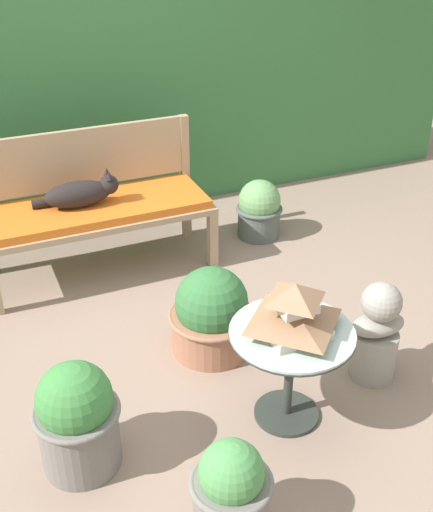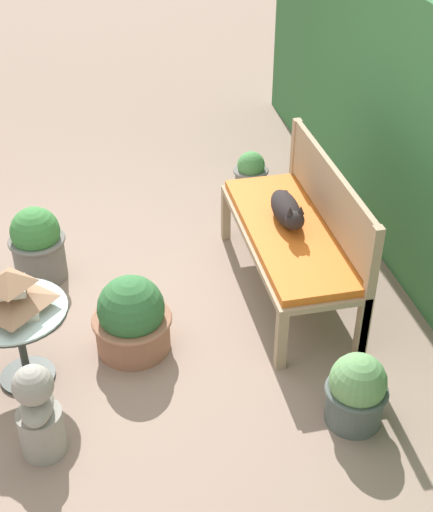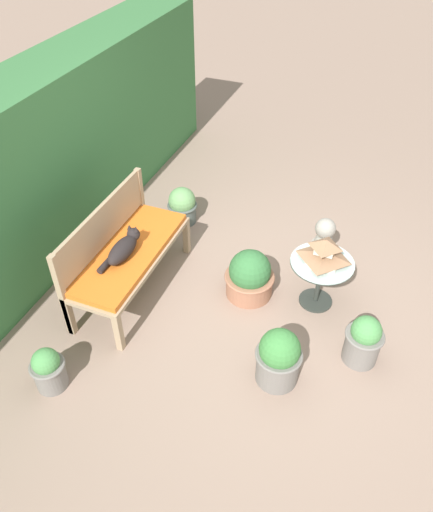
{
  "view_description": "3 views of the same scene",
  "coord_description": "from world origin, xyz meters",
  "px_view_note": "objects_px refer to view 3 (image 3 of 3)",
  "views": [
    {
      "loc": [
        -0.91,
        -2.51,
        2.25
      ],
      "look_at": [
        0.3,
        0.3,
        0.48
      ],
      "focal_mm": 45.0,
      "sensor_mm": 36.0,
      "label": 1
    },
    {
      "loc": [
        3.47,
        -0.08,
        2.94
      ],
      "look_at": [
        0.23,
        0.63,
        0.62
      ],
      "focal_mm": 50.0,
      "sensor_mm": 36.0,
      "label": 2
    },
    {
      "loc": [
        -3.13,
        -0.85,
        3.47
      ],
      "look_at": [
        0.06,
        0.41,
        0.49
      ],
      "focal_mm": 35.0,
      "sensor_mm": 36.0,
      "label": 3
    }
  ],
  "objects_px": {
    "potted_plant_hedge_corner": "(279,358)",
    "garden_bench": "(131,256)",
    "pagoda_birdhouse": "(324,253)",
    "potted_plant_bench_left": "(364,340)",
    "potted_plant_bench_right": "(250,276)",
    "garden_bust": "(323,243)",
    "potted_plant_table_far": "(182,206)",
    "potted_plant_table_near": "(48,369)",
    "patio_table": "(321,271)",
    "cat": "(123,248)"
  },
  "relations": [
    {
      "from": "garden_bench",
      "to": "garden_bust",
      "type": "distance_m",
      "value": 1.92
    },
    {
      "from": "patio_table",
      "to": "pagoda_birdhouse",
      "type": "distance_m",
      "value": 0.22
    },
    {
      "from": "cat",
      "to": "potted_plant_hedge_corner",
      "type": "xyz_separation_m",
      "value": [
        -0.42,
        -1.6,
        -0.31
      ]
    },
    {
      "from": "potted_plant_hedge_corner",
      "to": "potted_plant_bench_left",
      "type": "bearing_deg",
      "value": -52.93
    },
    {
      "from": "garden_bench",
      "to": "pagoda_birdhouse",
      "type": "distance_m",
      "value": 1.77
    },
    {
      "from": "potted_plant_bench_right",
      "to": "potted_plant_table_far",
      "type": "height_order",
      "value": "potted_plant_bench_right"
    },
    {
      "from": "cat",
      "to": "potted_plant_bench_right",
      "type": "bearing_deg",
      "value": -66.4
    },
    {
      "from": "potted_plant_table_near",
      "to": "potted_plant_table_far",
      "type": "bearing_deg",
      "value": -1.42
    },
    {
      "from": "potted_plant_table_far",
      "to": "potted_plant_table_near",
      "type": "distance_m",
      "value": 2.42
    },
    {
      "from": "garden_bust",
      "to": "potted_plant_table_near",
      "type": "bearing_deg",
      "value": 148.16
    },
    {
      "from": "pagoda_birdhouse",
      "to": "potted_plant_bench_left",
      "type": "relative_size",
      "value": 0.76
    },
    {
      "from": "garden_bench",
      "to": "garden_bust",
      "type": "bearing_deg",
      "value": -57.3
    },
    {
      "from": "garden_bust",
      "to": "potted_plant_bench_left",
      "type": "bearing_deg",
      "value": -146.73
    },
    {
      "from": "garden_bench",
      "to": "potted_plant_bench_left",
      "type": "relative_size",
      "value": 3.06
    },
    {
      "from": "potted_plant_hedge_corner",
      "to": "potted_plant_bench_left",
      "type": "distance_m",
      "value": 0.75
    },
    {
      "from": "pagoda_birdhouse",
      "to": "garden_bust",
      "type": "xyz_separation_m",
      "value": [
        0.56,
        0.09,
        -0.34
      ]
    },
    {
      "from": "potted_plant_bench_right",
      "to": "garden_bust",
      "type": "bearing_deg",
      "value": -38.61
    },
    {
      "from": "garden_bust",
      "to": "potted_plant_table_far",
      "type": "distance_m",
      "value": 1.64
    },
    {
      "from": "cat",
      "to": "potted_plant_table_near",
      "type": "relative_size",
      "value": 1.32
    },
    {
      "from": "garden_bench",
      "to": "potted_plant_hedge_corner",
      "type": "distance_m",
      "value": 1.68
    },
    {
      "from": "potted_plant_hedge_corner",
      "to": "potted_plant_bench_left",
      "type": "height_order",
      "value": "potted_plant_hedge_corner"
    },
    {
      "from": "patio_table",
      "to": "potted_plant_table_far",
      "type": "relative_size",
      "value": 1.33
    },
    {
      "from": "patio_table",
      "to": "potted_plant_bench_left",
      "type": "distance_m",
      "value": 0.74
    },
    {
      "from": "pagoda_birdhouse",
      "to": "potted_plant_hedge_corner",
      "type": "xyz_separation_m",
      "value": [
        -0.98,
        0.1,
        -0.35
      ]
    },
    {
      "from": "patio_table",
      "to": "potted_plant_bench_right",
      "type": "height_order",
      "value": "patio_table"
    },
    {
      "from": "potted_plant_bench_left",
      "to": "potted_plant_table_near",
      "type": "bearing_deg",
      "value": 117.55
    },
    {
      "from": "potted_plant_table_near",
      "to": "potted_plant_hedge_corner",
      "type": "bearing_deg",
      "value": -66.35
    },
    {
      "from": "garden_bench",
      "to": "potted_plant_hedge_corner",
      "type": "xyz_separation_m",
      "value": [
        -0.5,
        -1.6,
        -0.16
      ]
    },
    {
      "from": "potted_plant_table_far",
      "to": "potted_plant_table_near",
      "type": "bearing_deg",
      "value": 178.58
    },
    {
      "from": "potted_plant_table_far",
      "to": "potted_plant_bench_right",
      "type": "bearing_deg",
      "value": -127.55
    },
    {
      "from": "pagoda_birdhouse",
      "to": "potted_plant_hedge_corner",
      "type": "distance_m",
      "value": 1.05
    },
    {
      "from": "potted_plant_table_far",
      "to": "patio_table",
      "type": "bearing_deg",
      "value": -112.35
    },
    {
      "from": "garden_bench",
      "to": "potted_plant_hedge_corner",
      "type": "relative_size",
      "value": 2.73
    },
    {
      "from": "potted_plant_bench_right",
      "to": "potted_plant_table_far",
      "type": "distance_m",
      "value": 1.37
    },
    {
      "from": "cat",
      "to": "patio_table",
      "type": "relative_size",
      "value": 0.93
    },
    {
      "from": "pagoda_birdhouse",
      "to": "potted_plant_bench_left",
      "type": "distance_m",
      "value": 0.82
    },
    {
      "from": "potted_plant_hedge_corner",
      "to": "garden_bench",
      "type": "bearing_deg",
      "value": 72.5
    },
    {
      "from": "potted_plant_hedge_corner",
      "to": "cat",
      "type": "bearing_deg",
      "value": 75.32
    },
    {
      "from": "potted_plant_bench_right",
      "to": "potted_plant_hedge_corner",
      "type": "height_order",
      "value": "potted_plant_hedge_corner"
    },
    {
      "from": "pagoda_birdhouse",
      "to": "potted_plant_bench_right",
      "type": "xyz_separation_m",
      "value": [
        -0.13,
        0.63,
        -0.39
      ]
    },
    {
      "from": "cat",
      "to": "potted_plant_table_near",
      "type": "xyz_separation_m",
      "value": [
        -1.15,
        0.07,
        -0.38
      ]
    },
    {
      "from": "potted_plant_table_far",
      "to": "pagoda_birdhouse",
      "type": "bearing_deg",
      "value": -112.35
    },
    {
      "from": "garden_bench",
      "to": "cat",
      "type": "distance_m",
      "value": 0.17
    },
    {
      "from": "garden_bench",
      "to": "potted_plant_table_near",
      "type": "bearing_deg",
      "value": 176.21
    },
    {
      "from": "garden_bench",
      "to": "potted_plant_table_near",
      "type": "height_order",
      "value": "garden_bench"
    },
    {
      "from": "cat",
      "to": "potted_plant_bench_left",
      "type": "relative_size",
      "value": 1.13
    },
    {
      "from": "patio_table",
      "to": "potted_plant_hedge_corner",
      "type": "height_order",
      "value": "potted_plant_hedge_corner"
    },
    {
      "from": "garden_bust",
      "to": "cat",
      "type": "bearing_deg",
      "value": 129.43
    },
    {
      "from": "potted_plant_bench_left",
      "to": "potted_plant_table_far",
      "type": "relative_size",
      "value": 1.1
    },
    {
      "from": "garden_bust",
      "to": "potted_plant_table_near",
      "type": "xyz_separation_m",
      "value": [
        -2.27,
        1.69,
        -0.07
      ]
    }
  ]
}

